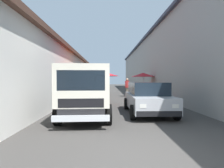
{
  "coord_description": "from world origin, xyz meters",
  "views": [
    {
      "loc": [
        -3.8,
        0.8,
        1.58
      ],
      "look_at": [
        12.6,
        0.41,
        1.19
      ],
      "focal_mm": 30.05,
      "sensor_mm": 36.0,
      "label": 1
    }
  ],
  "objects_px": {
    "vendor_in_shade": "(75,91)",
    "vendor_by_crates": "(127,86)",
    "fruit_stall_far_right": "(86,79)",
    "hatchback_car": "(148,98)",
    "fruit_stall_far_left": "(143,78)",
    "delivery_truck": "(85,94)",
    "plastic_stool": "(156,104)",
    "parked_scooter": "(138,91)",
    "fruit_stall_near_left": "(97,81)",
    "fruit_stall_mid_lane": "(96,76)"
  },
  "relations": [
    {
      "from": "fruit_stall_mid_lane",
      "to": "plastic_stool",
      "type": "distance_m",
      "value": 3.86
    },
    {
      "from": "fruit_stall_far_left",
      "to": "hatchback_car",
      "type": "relative_size",
      "value": 0.58
    },
    {
      "from": "hatchback_car",
      "to": "vendor_by_crates",
      "type": "relative_size",
      "value": 2.32
    },
    {
      "from": "delivery_truck",
      "to": "vendor_in_shade",
      "type": "height_order",
      "value": "delivery_truck"
    },
    {
      "from": "fruit_stall_far_right",
      "to": "parked_scooter",
      "type": "xyz_separation_m",
      "value": [
        5.5,
        -4.69,
        -1.19
      ]
    },
    {
      "from": "fruit_stall_far_right",
      "to": "delivery_truck",
      "type": "distance_m",
      "value": 6.35
    },
    {
      "from": "hatchback_car",
      "to": "parked_scooter",
      "type": "bearing_deg",
      "value": -7.04
    },
    {
      "from": "fruit_stall_near_left",
      "to": "plastic_stool",
      "type": "relative_size",
      "value": 4.83
    },
    {
      "from": "plastic_stool",
      "to": "fruit_stall_far_left",
      "type": "bearing_deg",
      "value": -5.64
    },
    {
      "from": "fruit_stall_far_right",
      "to": "hatchback_car",
      "type": "xyz_separation_m",
      "value": [
        -4.85,
        -3.41,
        -0.9
      ]
    },
    {
      "from": "hatchback_car",
      "to": "vendor_in_shade",
      "type": "xyz_separation_m",
      "value": [
        1.73,
        3.66,
        0.21
      ]
    },
    {
      "from": "parked_scooter",
      "to": "fruit_stall_far_right",
      "type": "bearing_deg",
      "value": 139.57
    },
    {
      "from": "fruit_stall_near_left",
      "to": "hatchback_car",
      "type": "bearing_deg",
      "value": -165.46
    },
    {
      "from": "hatchback_car",
      "to": "vendor_in_shade",
      "type": "bearing_deg",
      "value": 64.66
    },
    {
      "from": "fruit_stall_far_right",
      "to": "vendor_in_shade",
      "type": "bearing_deg",
      "value": 175.33
    },
    {
      "from": "vendor_in_shade",
      "to": "delivery_truck",
      "type": "bearing_deg",
      "value": -163.59
    },
    {
      "from": "fruit_stall_far_right",
      "to": "hatchback_car",
      "type": "bearing_deg",
      "value": -144.9
    },
    {
      "from": "fruit_stall_near_left",
      "to": "parked_scooter",
      "type": "relative_size",
      "value": 1.24
    },
    {
      "from": "fruit_stall_far_left",
      "to": "delivery_truck",
      "type": "relative_size",
      "value": 0.46
    },
    {
      "from": "fruit_stall_near_left",
      "to": "hatchback_car",
      "type": "xyz_separation_m",
      "value": [
        -11.43,
        -2.97,
        -0.73
      ]
    },
    {
      "from": "vendor_in_shade",
      "to": "vendor_by_crates",
      "type": "bearing_deg",
      "value": -27.95
    },
    {
      "from": "fruit_stall_near_left",
      "to": "vendor_in_shade",
      "type": "height_order",
      "value": "fruit_stall_near_left"
    },
    {
      "from": "fruit_stall_far_left",
      "to": "delivery_truck",
      "type": "xyz_separation_m",
      "value": [
        -10.3,
        4.19,
        -0.64
      ]
    },
    {
      "from": "fruit_stall_far_right",
      "to": "vendor_in_shade",
      "type": "xyz_separation_m",
      "value": [
        -3.12,
        0.25,
        -0.69
      ]
    },
    {
      "from": "fruit_stall_far_right",
      "to": "hatchback_car",
      "type": "relative_size",
      "value": 0.67
    },
    {
      "from": "vendor_by_crates",
      "to": "parked_scooter",
      "type": "distance_m",
      "value": 2.32
    },
    {
      "from": "hatchback_car",
      "to": "delivery_truck",
      "type": "bearing_deg",
      "value": 117.68
    },
    {
      "from": "fruit_stall_near_left",
      "to": "vendor_by_crates",
      "type": "xyz_separation_m",
      "value": [
        -2.9,
        -2.91,
        -0.48
      ]
    },
    {
      "from": "hatchback_car",
      "to": "delivery_truck",
      "type": "distance_m",
      "value": 3.1
    },
    {
      "from": "fruit_stall_far_right",
      "to": "delivery_truck",
      "type": "bearing_deg",
      "value": -173.84
    },
    {
      "from": "hatchback_car",
      "to": "plastic_stool",
      "type": "height_order",
      "value": "hatchback_car"
    },
    {
      "from": "fruit_stall_mid_lane",
      "to": "parked_scooter",
      "type": "bearing_deg",
      "value": -26.26
    },
    {
      "from": "fruit_stall_near_left",
      "to": "fruit_stall_far_right",
      "type": "bearing_deg",
      "value": 176.15
    },
    {
      "from": "hatchback_car",
      "to": "delivery_truck",
      "type": "xyz_separation_m",
      "value": [
        -1.43,
        2.73,
        0.3
      ]
    },
    {
      "from": "delivery_truck",
      "to": "parked_scooter",
      "type": "distance_m",
      "value": 12.46
    },
    {
      "from": "hatchback_car",
      "to": "vendor_by_crates",
      "type": "bearing_deg",
      "value": 0.38
    },
    {
      "from": "vendor_in_shade",
      "to": "plastic_stool",
      "type": "height_order",
      "value": "vendor_in_shade"
    },
    {
      "from": "fruit_stall_near_left",
      "to": "vendor_in_shade",
      "type": "xyz_separation_m",
      "value": [
        -9.7,
        0.7,
        -0.52
      ]
    },
    {
      "from": "fruit_stall_far_right",
      "to": "fruit_stall_mid_lane",
      "type": "distance_m",
      "value": 2.4
    },
    {
      "from": "delivery_truck",
      "to": "plastic_stool",
      "type": "height_order",
      "value": "delivery_truck"
    },
    {
      "from": "hatchback_car",
      "to": "fruit_stall_mid_lane",
      "type": "bearing_deg",
      "value": 44.17
    },
    {
      "from": "fruit_stall_mid_lane",
      "to": "parked_scooter",
      "type": "relative_size",
      "value": 1.59
    },
    {
      "from": "fruit_stall_far_left",
      "to": "parked_scooter",
      "type": "distance_m",
      "value": 1.94
    },
    {
      "from": "fruit_stall_near_left",
      "to": "parked_scooter",
      "type": "bearing_deg",
      "value": -104.28
    },
    {
      "from": "fruit_stall_far_left",
      "to": "parked_scooter",
      "type": "bearing_deg",
      "value": 6.96
    },
    {
      "from": "fruit_stall_far_left",
      "to": "fruit_stall_near_left",
      "type": "bearing_deg",
      "value": 59.87
    },
    {
      "from": "fruit_stall_far_left",
      "to": "fruit_stall_near_left",
      "type": "xyz_separation_m",
      "value": [
        2.57,
        4.43,
        -0.22
      ]
    },
    {
      "from": "fruit_stall_far_right",
      "to": "plastic_stool",
      "type": "relative_size",
      "value": 6.02
    },
    {
      "from": "fruit_stall_mid_lane",
      "to": "vendor_in_shade",
      "type": "relative_size",
      "value": 1.65
    },
    {
      "from": "fruit_stall_far_right",
      "to": "plastic_stool",
      "type": "distance_m",
      "value": 5.72
    }
  ]
}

